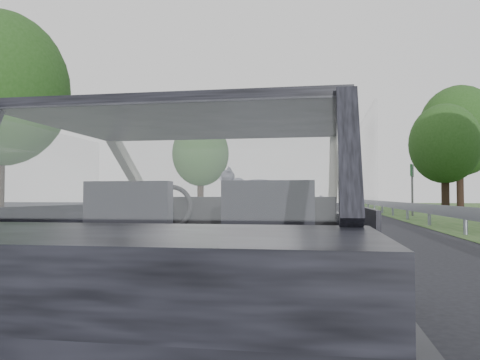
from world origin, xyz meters
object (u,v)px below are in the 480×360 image
(cat, at_px, (258,187))
(subject_car, at_px, (212,240))
(other_car, at_px, (290,199))
(highway_sign, at_px, (412,190))

(cat, bearing_deg, subject_car, -106.30)
(cat, xyz_separation_m, other_car, (-1.04, 21.78, -0.23))
(other_car, xyz_separation_m, highway_sign, (6.16, -0.65, 0.46))
(subject_car, distance_m, highway_sign, 22.41)
(cat, bearing_deg, other_car, 95.10)
(subject_car, relative_size, other_car, 0.78)
(cat, xyz_separation_m, highway_sign, (5.13, 21.13, 0.23))
(subject_car, bearing_deg, other_car, 92.11)
(subject_car, xyz_separation_m, other_car, (-0.83, 22.41, 0.12))
(cat, distance_m, highway_sign, 21.75)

